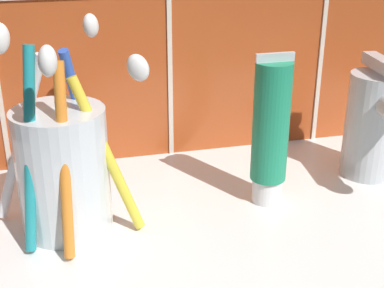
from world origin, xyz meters
TOP-DOWN VIEW (x-y plane):
  - sink_counter at (0.00, 0.00)cm, footprint 71.77×34.17cm
  - toothbrush_cup at (-10.35, 3.40)cm, footprint 15.36×13.97cm
  - toothpaste_tube at (8.48, 3.44)cm, footprint 3.56×3.39cm
  - sink_faucet at (21.00, 5.67)cm, footprint 5.66×12.74cm

SIDE VIEW (x-z plane):
  - sink_counter at x=0.00cm, z-range 0.00..2.00cm
  - toothbrush_cup at x=-10.35cm, z-range -1.46..17.58cm
  - sink_faucet at x=21.00cm, z-range 1.82..14.43cm
  - toothpaste_tube at x=8.48cm, z-range 1.95..16.58cm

